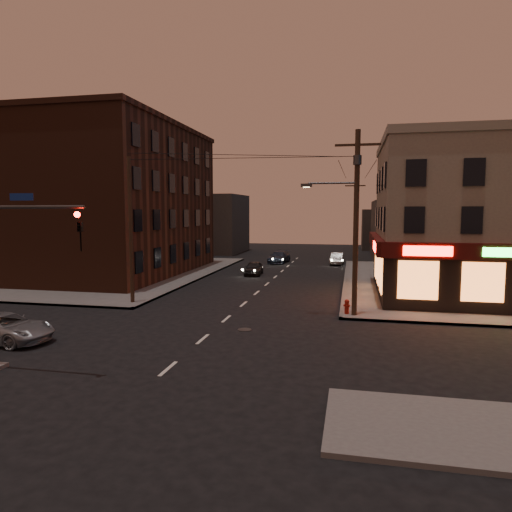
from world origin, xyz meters
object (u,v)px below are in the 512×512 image
(sedan_near, at_px, (254,268))
(sedan_far, at_px, (279,257))
(suv_cross, at_px, (4,328))
(fire_hydrant, at_px, (347,306))
(sedan_mid, at_px, (337,259))

(sedan_near, relative_size, sedan_far, 0.80)
(suv_cross, relative_size, fire_hydrant, 5.63)
(sedan_mid, bearing_deg, fire_hydrant, -84.86)
(sedan_far, relative_size, fire_hydrant, 5.55)
(sedan_near, relative_size, sedan_mid, 0.95)
(sedan_near, relative_size, fire_hydrant, 4.44)
(sedan_near, bearing_deg, sedan_mid, 50.22)
(suv_cross, bearing_deg, sedan_mid, -17.41)
(sedan_far, bearing_deg, sedan_near, -89.03)
(suv_cross, bearing_deg, fire_hydrant, -56.27)
(fire_hydrant, bearing_deg, sedan_near, 119.76)
(fire_hydrant, bearing_deg, sedan_far, 107.43)
(sedan_mid, bearing_deg, sedan_near, -123.99)
(fire_hydrant, bearing_deg, suv_cross, -151.21)
(sedan_near, distance_m, sedan_far, 9.90)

